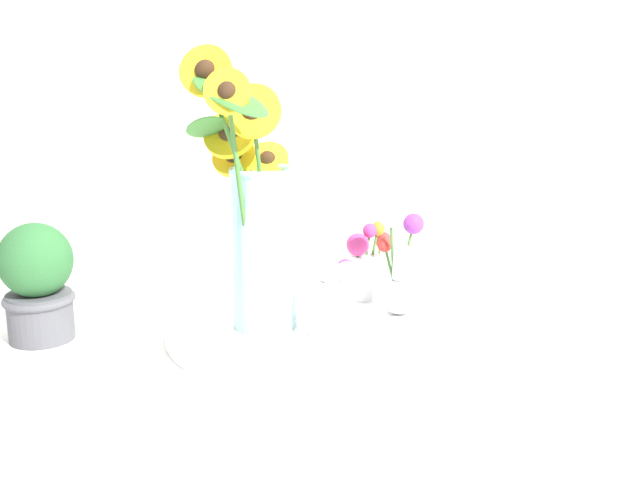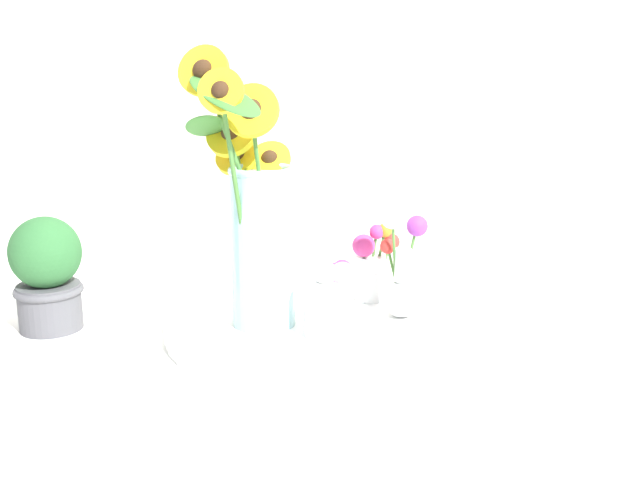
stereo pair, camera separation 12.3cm
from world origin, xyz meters
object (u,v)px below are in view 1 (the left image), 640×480
Objects in this scene: serving_tray at (320,326)px; vase_small_center at (334,298)px; mason_jar_sunflowers at (257,220)px; vase_bulb_right at (399,271)px; potted_plant at (37,280)px; vase_small_back at (365,264)px.

vase_small_center reaches higher than serving_tray.
mason_jar_sunflowers is 0.27m from vase_bulb_right.
potted_plant is (-0.46, -0.06, 0.09)m from serving_tray.
serving_tray is 2.64× the size of vase_bulb_right.
vase_small_center is 0.65× the size of vase_bulb_right.
vase_small_center is at bearing -68.54° from serving_tray.
mason_jar_sunflowers is 2.35× the size of potted_plant.
potted_plant is at bearing -161.19° from vase_small_back.
mason_jar_sunflowers is 0.26m from vase_small_back.
vase_bulb_right reaches higher than vase_small_center.
potted_plant is (-0.59, -0.10, 0.00)m from vase_bulb_right.
vase_bulb_right is 0.60m from potted_plant.
vase_small_center is (0.12, -0.03, -0.12)m from mason_jar_sunflowers.
vase_bulb_right is at bearing 44.47° from vase_small_center.
vase_small_back reaches higher than vase_small_center.
vase_bulb_right is at bearing 9.63° from potted_plant.
mason_jar_sunflowers reaches higher than vase_small_center.
serving_tray is 4.07× the size of vase_small_center.
vase_small_back is (0.05, 0.19, 0.00)m from vase_small_center.
mason_jar_sunflowers is at bearing -161.33° from serving_tray.
vase_bulb_right is at bearing 17.73° from mason_jar_sunflowers.
mason_jar_sunflowers reaches higher than potted_plant.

